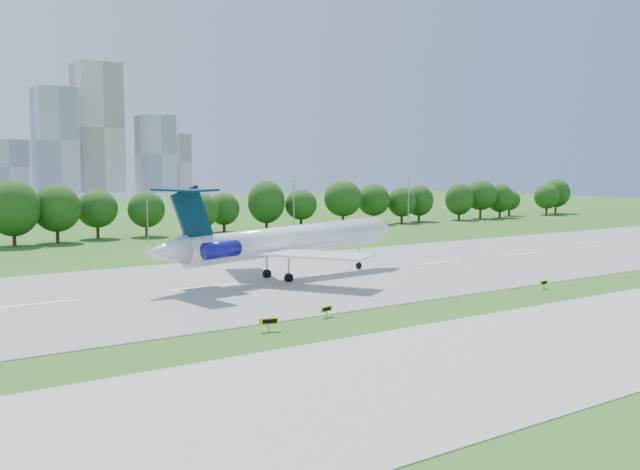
{
  "coord_description": "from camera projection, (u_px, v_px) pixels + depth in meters",
  "views": [
    {
      "loc": [
        -38.11,
        -54.99,
        14.69
      ],
      "look_at": [
        12.73,
        18.0,
        6.41
      ],
      "focal_mm": 40.0,
      "sensor_mm": 36.0,
      "label": 1
    }
  ],
  "objects": [
    {
      "name": "ground",
      "position": [
        318.0,
        323.0,
        67.98
      ],
      "size": [
        600.0,
        600.0,
        0.0
      ],
      "primitive_type": "plane",
      "color": "#2B5F19",
      "rests_on": "ground"
    },
    {
      "name": "runway",
      "position": [
        204.0,
        287.0,
        88.4
      ],
      "size": [
        400.0,
        45.0,
        0.08
      ],
      "primitive_type": "cube",
      "color": "gray",
      "rests_on": "ground"
    },
    {
      "name": "taxiway",
      "position": [
        455.0,
        365.0,
        53.27
      ],
      "size": [
        400.0,
        23.0,
        0.08
      ],
      "primitive_type": "cube",
      "color": "#ADADA8",
      "rests_on": "ground"
    },
    {
      "name": "tree_line",
      "position": [
        57.0,
        211.0,
        142.58
      ],
      "size": [
        288.4,
        8.4,
        10.4
      ],
      "color": "#382314",
      "rests_on": "ground"
    },
    {
      "name": "light_poles",
      "position": [
        58.0,
        214.0,
        132.97
      ],
      "size": [
        175.9,
        0.25,
        12.19
      ],
      "color": "gray",
      "rests_on": "ground"
    },
    {
      "name": "skyline",
      "position": [
        92.0,
        143.0,
        441.31
      ],
      "size": [
        127.0,
        52.0,
        80.0
      ],
      "color": "#B2B2B7",
      "rests_on": "ground"
    },
    {
      "name": "airliner",
      "position": [
        278.0,
        240.0,
        93.83
      ],
      "size": [
        40.96,
        29.68,
        12.79
      ],
      "rotation": [
        0.0,
        -0.03,
        0.11
      ],
      "color": "white",
      "rests_on": "ground"
    },
    {
      "name": "taxi_sign_left",
      "position": [
        269.0,
        321.0,
        64.39
      ],
      "size": [
        1.78,
        0.66,
        1.26
      ],
      "rotation": [
        0.0,
        0.0,
        -0.27
      ],
      "color": "gray",
      "rests_on": "ground"
    },
    {
      "name": "taxi_sign_centre",
      "position": [
        327.0,
        309.0,
        70.65
      ],
      "size": [
        1.57,
        0.55,
        1.11
      ],
      "rotation": [
        0.0,
        0.0,
        0.25
      ],
      "color": "gray",
      "rests_on": "ground"
    },
    {
      "name": "taxi_sign_right",
      "position": [
        544.0,
        283.0,
        87.31
      ],
      "size": [
        1.49,
        0.33,
        1.04
      ],
      "rotation": [
        0.0,
        0.0,
        0.1
      ],
      "color": "gray",
      "rests_on": "ground"
    }
  ]
}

